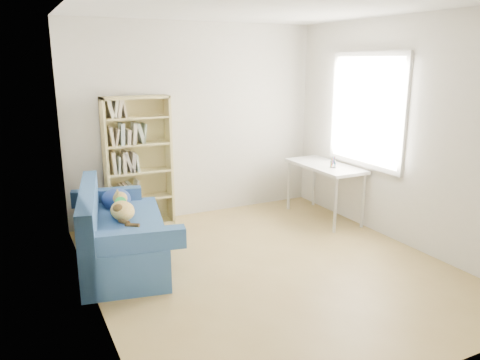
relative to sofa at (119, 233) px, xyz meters
name	(u,v)px	position (x,y,z in m)	size (l,w,h in m)	color
ground	(269,267)	(1.36, -0.83, -0.32)	(4.00, 4.00, 0.00)	olive
room_shell	(278,110)	(1.46, -0.80, 1.31)	(3.54, 4.04, 2.62)	silver
sofa	(119,233)	(0.00, 0.00, 0.00)	(1.13, 1.86, 0.85)	navy
bookshelf	(139,168)	(0.50, 1.02, 0.45)	(0.84, 0.26, 1.68)	#D0BB70
desk	(325,170)	(2.82, 0.21, 0.35)	(0.54, 1.18, 0.75)	white
pen_cup	(333,163)	(2.80, 0.02, 0.48)	(0.08, 0.08, 0.15)	white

